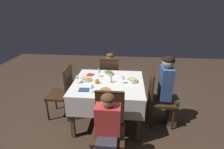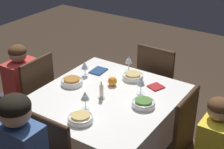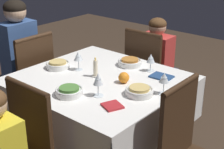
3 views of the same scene
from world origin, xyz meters
The scene contains 17 objects.
dining_table centered at (0.00, 0.00, 0.66)m, with size 1.16×1.08×0.76m.
chair_west centered at (-0.83, -0.03, 0.52)m, with size 0.42×0.41×0.96m.
chair_north centered at (-0.09, 0.79, 0.52)m, with size 0.41×0.42×0.96m.
person_adult_denim centered at (-0.98, -0.03, 0.70)m, with size 0.34×0.30×1.23m.
person_child_red centered at (-0.09, 0.96, 0.57)m, with size 0.30×0.33×1.04m.
bowl_west centered at (-0.39, -0.05, 0.79)m, with size 0.19×0.19×0.06m.
wine_glass_west centered at (-0.24, 0.02, 0.87)m, with size 0.07×0.07×0.15m.
bowl_north centered at (0.01, 0.36, 0.79)m, with size 0.19×0.19×0.06m.
wine_glass_north centered at (0.20, 0.37, 0.86)m, with size 0.06×0.06×0.14m.
bowl_south centered at (0.03, -0.33, 0.79)m, with size 0.18×0.18×0.06m.
wine_glass_south centered at (0.19, -0.22, 0.88)m, with size 0.07×0.07×0.16m.
bowl_east centered at (0.38, -0.03, 0.79)m, with size 0.19×0.19×0.06m.
wine_glass_east centered at (0.50, 0.08, 0.87)m, with size 0.07×0.07×0.15m.
candle_centerpiece centered at (-0.05, 0.01, 0.82)m, with size 0.06×0.06×0.15m.
orange_fruit centered at (0.18, 0.06, 0.80)m, with size 0.08×0.08×0.08m, color orange.
napkin_red_folded centered at (0.36, -0.27, 0.77)m, with size 0.15×0.15×0.01m.
napkin_spare_side centered at (0.34, 0.31, 0.77)m, with size 0.16×0.13×0.01m.
Camera 3 is at (1.56, -1.70, 1.75)m, focal length 55.00 mm.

